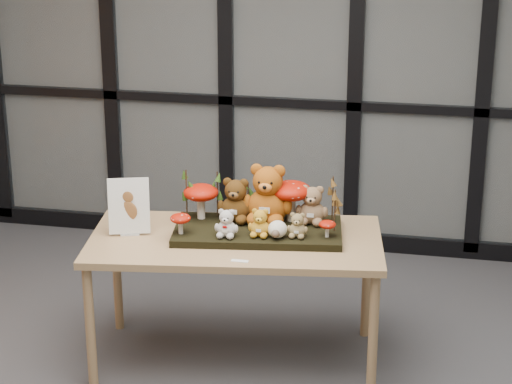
% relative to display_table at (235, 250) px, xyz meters
% --- Properties ---
extents(room_shell, '(5.00, 5.00, 5.00)m').
position_rel_display_table_xyz_m(room_shell, '(-0.02, -0.72, 1.02)').
color(room_shell, '#AAA8A1').
rests_on(room_shell, floor).
extents(glass_partition, '(4.90, 0.06, 2.78)m').
position_rel_display_table_xyz_m(glass_partition, '(-0.02, 1.75, 0.76)').
color(glass_partition, '#2D383F').
rests_on(glass_partition, floor).
extents(display_table, '(1.64, 0.98, 0.72)m').
position_rel_display_table_xyz_m(display_table, '(0.00, 0.00, 0.00)').
color(display_table, '#A77E5A').
rests_on(display_table, floor).
extents(diorama_tray, '(0.94, 0.56, 0.04)m').
position_rel_display_table_xyz_m(diorama_tray, '(0.11, 0.07, 0.09)').
color(diorama_tray, black).
rests_on(diorama_tray, display_table).
extents(bear_pooh_yellow, '(0.31, 0.28, 0.36)m').
position_rel_display_table_xyz_m(bear_pooh_yellow, '(0.14, 0.18, 0.28)').
color(bear_pooh_yellow, '#A24F11').
rests_on(bear_pooh_yellow, diorama_tray).
extents(bear_brown_medium, '(0.23, 0.21, 0.27)m').
position_rel_display_table_xyz_m(bear_brown_medium, '(-0.03, 0.16, 0.24)').
color(bear_brown_medium, '#482B0D').
rests_on(bear_brown_medium, diorama_tray).
extents(bear_tan_back, '(0.20, 0.18, 0.23)m').
position_rel_display_table_xyz_m(bear_tan_back, '(0.38, 0.21, 0.22)').
color(bear_tan_back, olive).
rests_on(bear_tan_back, diorama_tray).
extents(bear_small_yellow, '(0.14, 0.13, 0.16)m').
position_rel_display_table_xyz_m(bear_small_yellow, '(0.14, -0.04, 0.19)').
color(bear_small_yellow, gold).
rests_on(bear_small_yellow, diorama_tray).
extents(bear_white_bow, '(0.14, 0.13, 0.17)m').
position_rel_display_table_xyz_m(bear_white_bow, '(-0.03, -0.08, 0.19)').
color(bear_white_bow, silver).
rests_on(bear_white_bow, diorama_tray).
extents(bear_beige_small, '(0.13, 0.12, 0.15)m').
position_rel_display_table_xyz_m(bear_beige_small, '(0.33, -0.01, 0.18)').
color(bear_beige_small, olive).
rests_on(bear_beige_small, diorama_tray).
extents(plush_cream_hedgehog, '(0.09, 0.08, 0.10)m').
position_rel_display_table_xyz_m(plush_cream_hedgehog, '(0.23, -0.04, 0.15)').
color(plush_cream_hedgehog, white).
rests_on(plush_cream_hedgehog, diorama_tray).
extents(mushroom_back_left, '(0.19, 0.19, 0.21)m').
position_rel_display_table_xyz_m(mushroom_back_left, '(-0.23, 0.15, 0.21)').
color(mushroom_back_left, '#A51305').
rests_on(mushroom_back_left, diorama_tray).
extents(mushroom_back_right, '(0.22, 0.22, 0.24)m').
position_rel_display_table_xyz_m(mushroom_back_right, '(0.26, 0.22, 0.23)').
color(mushroom_back_right, '#A51305').
rests_on(mushroom_back_right, diorama_tray).
extents(mushroom_front_left, '(0.11, 0.11, 0.12)m').
position_rel_display_table_xyz_m(mushroom_front_left, '(-0.27, -0.09, 0.17)').
color(mushroom_front_left, '#A51305').
rests_on(mushroom_front_left, diorama_tray).
extents(mushroom_front_right, '(0.09, 0.09, 0.10)m').
position_rel_display_table_xyz_m(mushroom_front_right, '(0.48, 0.02, 0.15)').
color(mushroom_front_right, '#A51305').
rests_on(mushroom_front_right, diorama_tray).
extents(sprig_green_far_left, '(0.05, 0.05, 0.28)m').
position_rel_display_table_xyz_m(sprig_green_far_left, '(-0.30, 0.13, 0.24)').
color(sprig_green_far_left, '#193A0D').
rests_on(sprig_green_far_left, diorama_tray).
extents(sprig_green_mid_left, '(0.05, 0.05, 0.26)m').
position_rel_display_table_xyz_m(sprig_green_mid_left, '(-0.15, 0.20, 0.23)').
color(sprig_green_mid_left, '#193A0D').
rests_on(sprig_green_mid_left, diorama_tray).
extents(sprig_dry_far_right, '(0.05, 0.05, 0.27)m').
position_rel_display_table_xyz_m(sprig_dry_far_right, '(0.48, 0.23, 0.24)').
color(sprig_dry_far_right, brown).
rests_on(sprig_dry_far_right, diorama_tray).
extents(sprig_dry_mid_right, '(0.05, 0.05, 0.23)m').
position_rel_display_table_xyz_m(sprig_dry_mid_right, '(0.51, 0.11, 0.22)').
color(sprig_dry_mid_right, brown).
rests_on(sprig_dry_mid_right, diorama_tray).
extents(sprig_green_centre, '(0.05, 0.05, 0.20)m').
position_rel_display_table_xyz_m(sprig_green_centre, '(0.02, 0.24, 0.20)').
color(sprig_green_centre, '#193A0D').
rests_on(sprig_green_centre, diorama_tray).
extents(sign_holder, '(0.22, 0.11, 0.31)m').
position_rel_display_table_xyz_m(sign_holder, '(-0.56, -0.06, 0.21)').
color(sign_holder, silver).
rests_on(sign_holder, display_table).
extents(label_card, '(0.09, 0.03, 0.00)m').
position_rel_display_table_xyz_m(label_card, '(0.09, -0.30, 0.07)').
color(label_card, white).
rests_on(label_card, display_table).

